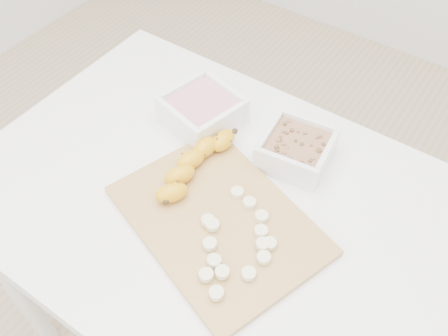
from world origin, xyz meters
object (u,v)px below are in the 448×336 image
Objects in this scene: table at (216,224)px; bowl_yogurt at (202,110)px; banana at (194,165)px; bowl_granola at (296,149)px; cutting_board at (218,220)px.

bowl_yogurt is (-0.15, 0.16, 0.13)m from table.
table is at bearing -4.28° from banana.
table is 5.57× the size of bowl_yogurt.
bowl_yogurt is at bearing -175.04° from bowl_granola.
cutting_board is at bearing -47.64° from bowl_yogurt.
banana is (-0.10, 0.07, 0.03)m from cutting_board.
table is at bearing -114.34° from bowl_granola.
cutting_board is (0.19, -0.20, -0.03)m from bowl_yogurt.
banana is (-0.15, -0.16, 0.00)m from bowl_granola.
bowl_granola is at bearing 4.96° from bowl_yogurt.
table is 4.49× the size of banana.
banana is (0.08, -0.14, -0.00)m from bowl_yogurt.
banana is at bearing 147.97° from cutting_board.
bowl_yogurt reaches higher than banana.
banana is at bearing 163.36° from table.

